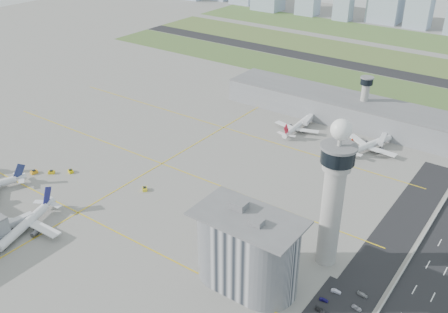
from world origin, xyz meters
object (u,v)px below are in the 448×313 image
Objects in this scene: airplane_far_a at (297,123)px; airplane_far_b at (373,140)px; tug_3 at (145,189)px; tug_5 at (335,145)px; jet_bridge_far_0 at (311,118)px; tug_4 at (333,140)px; secondary_tower at (365,96)px; admin_building at (247,250)px; car_lot_11 at (363,295)px; car_lot_5 at (336,291)px; tug_2 at (71,171)px; car_lot_4 at (324,300)px; tug_0 at (51,172)px; tug_1 at (34,172)px; airplane_near_c at (22,221)px; car_lot_10 at (357,308)px; jet_bridge_near_2 at (3,230)px; control_tower at (334,189)px; jet_bridge_far_1 at (384,137)px; car_lot_3 at (321,310)px.

airplane_far_b reaches higher than airplane_far_a.
tug_5 reaches higher than tug_3.
jet_bridge_far_0 is 5.08× the size of tug_4.
secondary_tower is 0.76× the size of admin_building.
tug_5 reaches higher than car_lot_11.
tug_2 is at bearing 81.37° from car_lot_5.
secondary_tower is at bearing 10.24° from car_lot_4.
tug_0 reaches higher than tug_2.
tug_1 reaches higher than tug_0.
airplane_near_c is 11.19× the size of car_lot_10.
airplane_far_b is 10.66× the size of car_lot_10.
airplane_far_a is 9.22× the size of car_lot_10.
tug_4 is at bearing -42.86° from tug_5.
jet_bridge_near_2 is (-83.00, -211.00, -15.95)m from secondary_tower.
tug_1 is (-161.39, -27.09, -34.00)m from control_tower.
airplane_far_a reaches higher than car_lot_5.
jet_bridge_far_0 is 31.18m from tug_4.
jet_bridge_near_2 reaches higher than tug_4.
jet_bridge_near_2 is at bearing -38.55° from jet_bridge_far_1.
tug_5 reaches higher than tug_4.
airplane_far_a reaches higher than tug_4.
airplane_far_a is 49.06m from airplane_far_b.
airplane_far_a is 151.82m from car_lot_4.
secondary_tower is 2.28× the size of jet_bridge_near_2.
airplane_far_a reaches higher than tug_0.
jet_bridge_far_0 reaches higher than tug_0.
airplane_near_c is 3.13× the size of jet_bridge_far_0.
jet_bridge_near_2 is at bearing -159.62° from admin_building.
control_tower is 1.79× the size of airplane_far_a.
tug_2 is 156.05m from car_lot_4.
car_lot_5 is (165.35, 6.33, -0.34)m from tug_0.
airplane_far_b is 9.85× the size of car_lot_11.
tug_0 is at bearing 153.92° from airplane_far_b.
tug_1 is at bearing 120.39° from tug_4.
airplane_near_c is at bearing -152.38° from control_tower.
control_tower is at bearing -149.42° from airplane_far_b.
control_tower reaches higher than car_lot_4.
jet_bridge_far_0 is 4.19× the size of tug_0.
car_lot_10 is at bearing -170.06° from tug_4.
jet_bridge_far_1 is (50.00, 0.00, 0.00)m from jet_bridge_far_0.
jet_bridge_far_1 is 141.06m from car_lot_11.
tug_4 is (-25.05, 135.39, -14.50)m from admin_building.
airplane_near_c is 10.34× the size of car_lot_11.
admin_building is 34.82m from car_lot_3.
jet_bridge_far_1 is 142.87m from car_lot_5.
car_lot_3 is (111.54, -23.32, -0.36)m from tug_3.
car_lot_11 is (91.90, -117.20, -4.44)m from airplane_far_a.
admin_building is 127.68m from tug_2.
jet_bridge_far_1 is 206.94m from tug_1.
tug_5 is 126.32m from car_lot_11.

